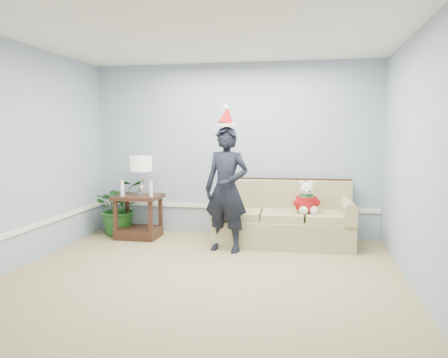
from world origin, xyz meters
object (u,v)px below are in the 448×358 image
Objects in this scene: sofa at (283,221)px; table_lamp at (141,165)px; houseplant at (120,206)px; teddy_bear at (306,201)px; side_table at (139,221)px; man at (226,189)px.

table_lamp is (-2.18, -0.03, 0.79)m from sofa.
houseplant is 1.91× the size of teddy_bear.
table_lamp is (0.04, 0.05, 0.86)m from side_table.
side_table is at bearing -179.55° from sofa.
sofa is 0.48m from teddy_bear.
sofa is 1.18× the size of man.
houseplant is at bearing 176.40° from sofa.
table_lamp is at bearing 51.29° from side_table.
houseplant is at bearing 158.59° from teddy_bear.
houseplant is at bearing 173.67° from man.
side_table is 2.58m from teddy_bear.
table_lamp reaches higher than houseplant.
teddy_bear is at bearing -4.22° from houseplant.
table_lamp is at bearing -16.33° from houseplant.
table_lamp is 0.35× the size of man.
houseplant is at bearing 163.67° from table_lamp.
houseplant is (-0.38, 0.17, 0.19)m from side_table.
side_table is 0.46m from houseplant.
teddy_bear reaches higher than houseplant.
teddy_bear is (2.93, -0.22, 0.21)m from houseplant.
man reaches higher than table_lamp.
man is (-0.74, -0.56, 0.52)m from sofa.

